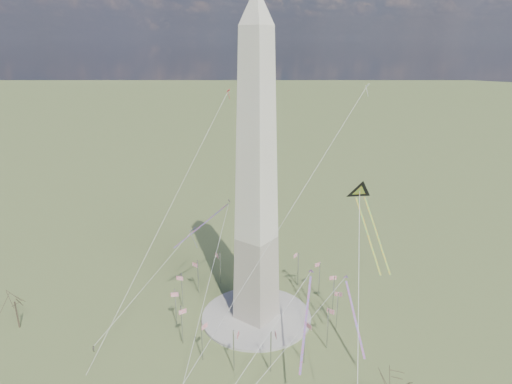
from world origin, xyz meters
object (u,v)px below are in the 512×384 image
Objects in this scene: tree_near at (397,382)px; person_west at (94,348)px; kite_delta_black at (361,196)px; washington_monument at (257,179)px.

tree_near is 9.23× the size of person_west.
tree_near is at bearing 90.89° from kite_delta_black.
kite_delta_black is at bearing -134.25° from person_west.
washington_monument reaches higher than person_west.
tree_near is 0.86× the size of kite_delta_black.
person_west is at bearing -6.99° from kite_delta_black.
washington_monument is 56.14× the size of person_west.
tree_near is at bearing -153.91° from person_west.
kite_delta_black is (-20.73, 19.98, 35.97)m from tree_near.
washington_monument is 65.08m from tree_near.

